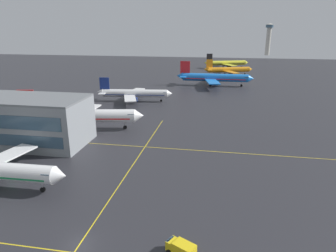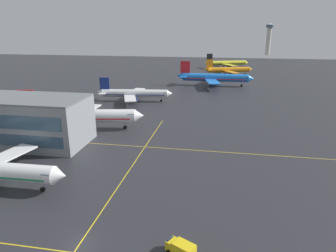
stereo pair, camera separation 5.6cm
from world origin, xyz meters
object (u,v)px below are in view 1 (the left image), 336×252
airliner_third_row (134,93)px  airliner_distant_taxiway (226,63)px  airliner_second_row (78,116)px  control_tower (269,37)px  airliner_far_right_stand (228,70)px  airliner_far_left_stand (214,78)px  service_truck_red_van (181,248)px

airliner_third_row → airliner_distant_taxiway: airliner_distant_taxiway is taller
airliner_second_row → control_tower: bearing=72.3°
airliner_far_right_stand → airliner_distant_taxiway: size_ratio=0.94×
airliner_third_row → control_tower: 266.68m
airliner_far_left_stand → service_truck_red_van: 132.54m
airliner_third_row → airliner_far_right_stand: bearing=64.6°
airliner_second_row → control_tower: (92.88, 291.24, 16.45)m
airliner_third_row → airliner_far_right_stand: airliner_far_right_stand is taller
airliner_third_row → service_truck_red_van: (32.48, -88.93, -2.30)m
airliner_third_row → airliner_distant_taxiway: bearing=72.3°
airliner_far_right_stand → control_tower: (46.19, 166.73, 17.14)m
airliner_second_row → airliner_far_left_stand: size_ratio=0.97×
airliner_far_left_stand → airliner_distant_taxiway: (6.87, 79.53, -0.59)m
airliner_far_left_stand → airliner_second_row: bearing=-115.0°
airliner_far_right_stand → service_truck_red_van: 174.04m
airliner_distant_taxiway → airliner_far_left_stand: bearing=-94.9°
airliner_second_row → airliner_distant_taxiway: size_ratio=1.14×
airliner_far_left_stand → airliner_distant_taxiway: airliner_far_left_stand is taller
airliner_far_right_stand → airliner_distant_taxiway: (-1.03, 38.18, 0.26)m
airliner_distant_taxiway → service_truck_red_van: size_ratio=7.80×
airliner_far_left_stand → service_truck_red_van: (-0.02, -132.50, -3.24)m
airliner_far_left_stand → airliner_distant_taxiway: 79.82m
airliner_third_row → airliner_second_row: bearing=-99.0°
airliner_second_row → service_truck_red_van: airliner_second_row is taller
airliner_second_row → airliner_distant_taxiway: bearing=74.3°
airliner_second_row → service_truck_red_van: 62.82m
airliner_far_left_stand → control_tower: bearing=75.4°
service_truck_red_van → control_tower: control_tower is taller
airliner_third_row → airliner_distant_taxiway: 129.23m
airliner_second_row → airliner_third_row: (6.29, 39.60, -0.79)m
airliner_far_right_stand → service_truck_red_van: size_ratio=7.32×
airliner_second_row → airliner_third_row: bearing=81.0°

